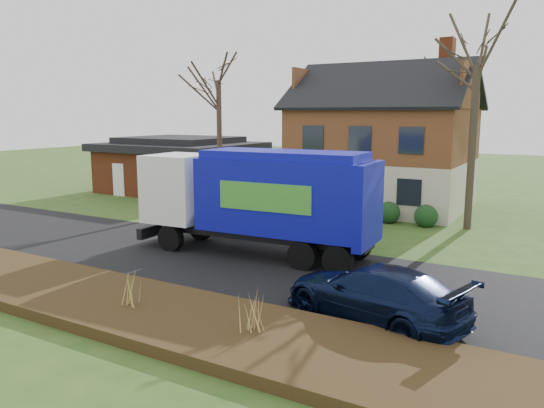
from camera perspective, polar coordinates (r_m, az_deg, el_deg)
The scene contains 13 objects.
ground at distance 19.79m, azimuth -7.21°, elevation -5.82°, with size 120.00×120.00×0.00m, color #2D4F1A.
road at distance 19.78m, azimuth -7.21°, elevation -5.79°, with size 80.00×7.00×0.02m, color black.
mulch_verge at distance 16.06m, azimuth -18.93°, elevation -9.43°, with size 80.00×3.50×0.30m, color #322210.
main_house at distance 30.75m, azimuth 11.00°, elevation 7.22°, with size 12.95×8.95×9.26m.
ranch_house at distance 36.89m, azimuth -9.84°, elevation 4.20°, with size 9.80×8.20×3.70m.
garbage_truck at distance 19.62m, azimuth -1.32°, elevation 0.94°, with size 9.36×3.00×3.96m.
silver_sedan at distance 23.44m, azimuth -1.78°, elevation -1.44°, with size 1.56×4.49×1.48m, color #B3B6BB.
navy_wagon at distance 14.05m, azimuth 10.94°, elevation -9.38°, with size 2.02×4.97×1.44m, color black.
tree_front_west at distance 30.90m, azimuth -5.81°, elevation 15.02°, with size 3.33×3.33×9.90m.
tree_front_east at distance 25.87m, azimuth 21.39°, elevation 16.45°, with size 3.81×3.81×10.57m.
tree_back at distance 39.29m, azimuth 17.99°, elevation 14.18°, with size 3.27×3.27×10.37m.
grass_clump_mid at distance 14.45m, azimuth -14.95°, elevation -8.73°, with size 0.35×0.29×0.97m.
grass_clump_east at distance 12.48m, azimuth -2.24°, elevation -11.40°, with size 0.39×0.32×0.96m.
Camera 1 is at (11.66, -15.09, 5.28)m, focal length 35.00 mm.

